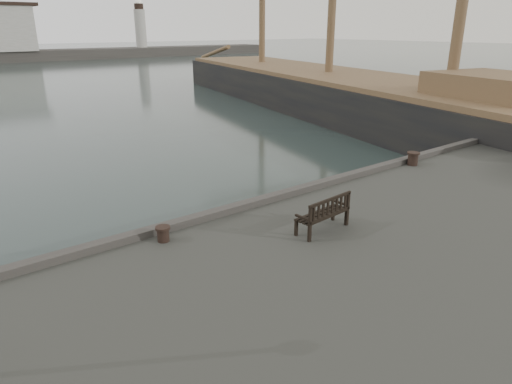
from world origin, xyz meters
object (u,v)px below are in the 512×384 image
Objects in this scene: bench at (323,220)px; bollard_left at (163,234)px; tall_ship_main at (327,98)px; bollard_right at (413,159)px.

bench reaches higher than bollard_left.
bench is 3.78m from bollard_left.
tall_ship_main is at bearing 36.20° from bollard_left.
bench is 6.86m from bollard_right.
bench is at bearing -163.35° from bollard_right.
bench is 4.24× the size of bollard_left.
bench reaches higher than bollard_right.
bollard_right is 0.01× the size of tall_ship_main.
bench is 27.36m from tall_ship_main.
bollard_right is at bearing 0.79° from bollard_left.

